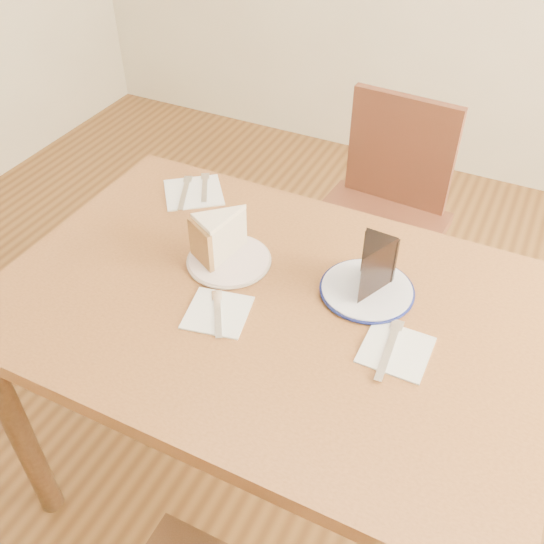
{
  "coord_description": "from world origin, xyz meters",
  "views": [
    {
      "loc": [
        0.42,
        -0.85,
        1.66
      ],
      "look_at": [
        -0.02,
        0.03,
        0.8
      ],
      "focal_mm": 40.0,
      "sensor_mm": 36.0,
      "label": 1
    }
  ],
  "objects_px": {
    "plate_cream": "(229,260)",
    "carrot_cake": "(225,235)",
    "chair_far": "(379,218)",
    "chocolate_cake": "(369,271)",
    "table": "(272,332)",
    "plate_navy": "(367,290)"
  },
  "relations": [
    {
      "from": "plate_navy",
      "to": "chocolate_cake",
      "type": "bearing_deg",
      "value": -79.85
    },
    {
      "from": "table",
      "to": "plate_navy",
      "type": "bearing_deg",
      "value": 33.41
    },
    {
      "from": "chair_far",
      "to": "plate_cream",
      "type": "distance_m",
      "value": 0.78
    },
    {
      "from": "carrot_cake",
      "to": "chair_far",
      "type": "bearing_deg",
      "value": 103.32
    },
    {
      "from": "chocolate_cake",
      "to": "plate_cream",
      "type": "bearing_deg",
      "value": 11.33
    },
    {
      "from": "table",
      "to": "carrot_cake",
      "type": "distance_m",
      "value": 0.25
    },
    {
      "from": "chocolate_cake",
      "to": "chair_far",
      "type": "bearing_deg",
      "value": -72.08
    },
    {
      "from": "plate_navy",
      "to": "chocolate_cake",
      "type": "relative_size",
      "value": 1.8
    },
    {
      "from": "chair_far",
      "to": "carrot_cake",
      "type": "xyz_separation_m",
      "value": [
        -0.18,
        -0.68,
        0.34
      ]
    },
    {
      "from": "table",
      "to": "plate_cream",
      "type": "height_order",
      "value": "plate_cream"
    },
    {
      "from": "table",
      "to": "chair_far",
      "type": "relative_size",
      "value": 1.41
    },
    {
      "from": "chair_far",
      "to": "plate_cream",
      "type": "xyz_separation_m",
      "value": [
        -0.16,
        -0.7,
        0.28
      ]
    },
    {
      "from": "carrot_cake",
      "to": "chocolate_cake",
      "type": "relative_size",
      "value": 1.09
    },
    {
      "from": "chair_far",
      "to": "carrot_cake",
      "type": "height_order",
      "value": "carrot_cake"
    },
    {
      "from": "plate_cream",
      "to": "carrot_cake",
      "type": "xyz_separation_m",
      "value": [
        -0.02,
        0.02,
        0.05
      ]
    },
    {
      "from": "chair_far",
      "to": "chocolate_cake",
      "type": "height_order",
      "value": "chocolate_cake"
    },
    {
      "from": "chair_far",
      "to": "plate_navy",
      "type": "relative_size",
      "value": 4.26
    },
    {
      "from": "table",
      "to": "carrot_cake",
      "type": "relative_size",
      "value": 9.98
    },
    {
      "from": "plate_navy",
      "to": "table",
      "type": "bearing_deg",
      "value": -146.59
    },
    {
      "from": "table",
      "to": "plate_navy",
      "type": "relative_size",
      "value": 6.02
    },
    {
      "from": "plate_cream",
      "to": "carrot_cake",
      "type": "height_order",
      "value": "carrot_cake"
    },
    {
      "from": "plate_cream",
      "to": "chair_far",
      "type": "bearing_deg",
      "value": 77.04
    }
  ]
}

